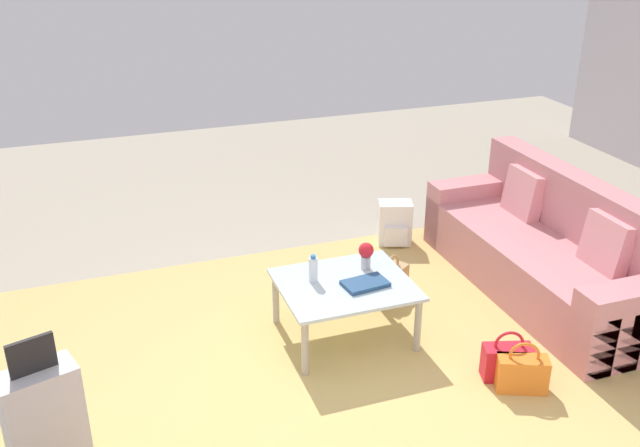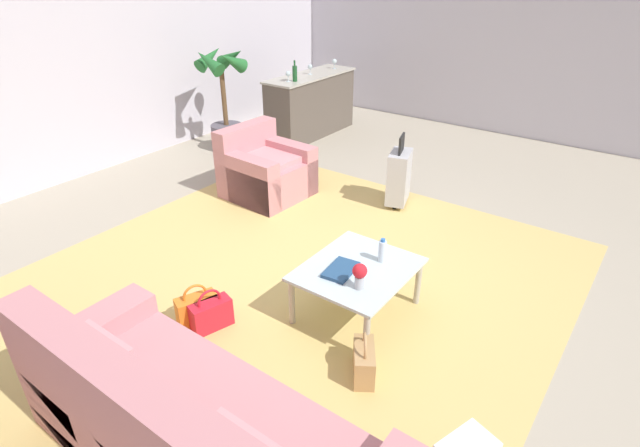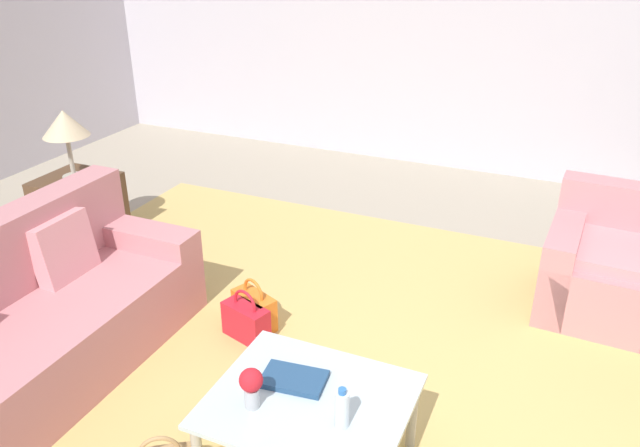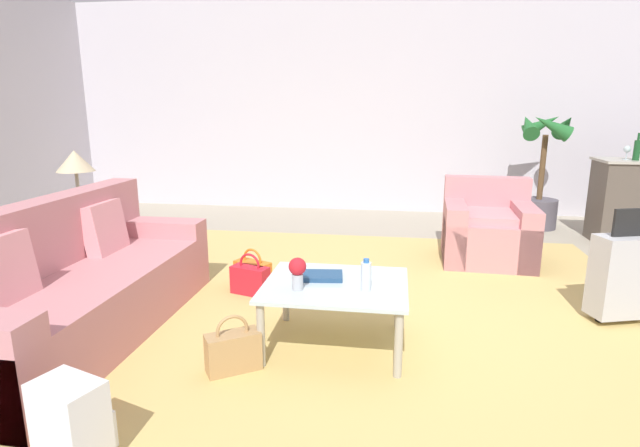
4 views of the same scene
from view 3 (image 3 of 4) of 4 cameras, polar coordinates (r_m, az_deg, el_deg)
ground_plane at (r=3.56m, az=8.79°, el=-17.68°), size 12.00×12.00×0.00m
wall_back at (r=6.69m, az=19.56°, el=16.68°), size 10.24×0.12×3.10m
area_rug at (r=3.84m, az=0.76°, el=-13.48°), size 5.20×4.40×0.01m
couch at (r=3.98m, az=-26.21°, el=-9.50°), size 0.85×2.29×0.93m
armchair at (r=4.74m, az=25.20°, el=-3.82°), size 0.91×0.92×0.82m
coffee_table at (r=3.05m, az=-0.94°, el=-16.49°), size 0.92×0.78×0.44m
water_bottle at (r=2.82m, az=2.02°, el=-16.58°), size 0.06×0.06×0.20m
coffee_table_book at (r=3.10m, az=-2.40°, el=-14.02°), size 0.33×0.23×0.03m
flower_vase at (r=2.91m, az=-6.30°, el=-14.45°), size 0.11×0.11×0.21m
side_table at (r=5.59m, az=-21.08°, el=1.23°), size 0.56×0.56×0.56m
table_lamp at (r=5.36m, az=-22.30°, el=8.32°), size 0.36×0.36×0.57m
handbag_red at (r=4.08m, az=-6.78°, el=-8.85°), size 0.35×0.23×0.36m
handbag_orange at (r=4.19m, az=-6.03°, el=-7.80°), size 0.35×0.25×0.36m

